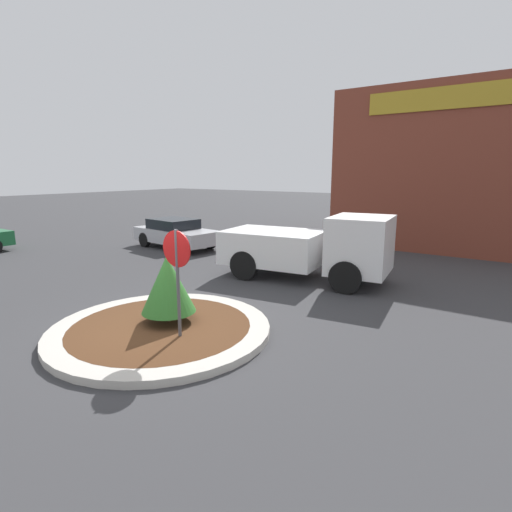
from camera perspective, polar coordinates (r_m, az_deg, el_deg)
ground_plane at (r=9.36m, az=-13.39°, el=-10.57°), size 120.00×120.00×0.00m
traffic_island at (r=9.33m, az=-13.41°, el=-10.11°), size 4.88×4.88×0.16m
stop_sign at (r=8.21m, az=-11.19°, el=-1.30°), size 0.75×0.07×2.41m
island_shrub at (r=9.25m, az=-12.49°, el=-3.90°), size 1.23×1.23×1.55m
utility_truck at (r=13.32m, az=7.68°, el=1.28°), size 5.74×2.90×2.20m
storefront_building at (r=21.57m, az=28.69°, el=10.76°), size 11.62×6.07×7.29m
parked_sedan_silver at (r=19.31m, az=-11.38°, el=3.24°), size 4.62×2.39×1.37m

